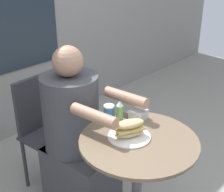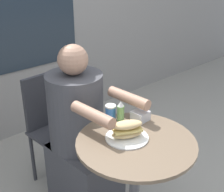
{
  "view_description": "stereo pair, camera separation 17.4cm",
  "coord_description": "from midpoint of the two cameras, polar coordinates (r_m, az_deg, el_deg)",
  "views": [
    {
      "loc": [
        -1.17,
        -0.86,
        1.69
      ],
      "look_at": [
        0.0,
        0.2,
        0.96
      ],
      "focal_mm": 50.0,
      "sensor_mm": 36.0,
      "label": 1
    },
    {
      "loc": [
        -1.05,
        -0.98,
        1.69
      ],
      "look_at": [
        0.0,
        0.2,
        0.96
      ],
      "focal_mm": 50.0,
      "sensor_mm": 36.0,
      "label": 2
    }
  ],
  "objects": [
    {
      "name": "seated_diner",
      "position": [
        2.18,
        -8.79,
        -8.37
      ],
      "size": [
        0.41,
        0.69,
        1.17
      ],
      "rotation": [
        0.0,
        0.0,
        3.22
      ],
      "color": "#424247",
      "rests_on": "ground_plane"
    },
    {
      "name": "drink_cup",
      "position": [
        1.88,
        -3.2,
        -3.11
      ],
      "size": [
        0.07,
        0.07,
        0.1
      ],
      "color": "#336BB7",
      "rests_on": "cafe_table"
    },
    {
      "name": "sandwich_on_plate",
      "position": [
        1.71,
        0.27,
        -6.39
      ],
      "size": [
        0.24,
        0.24,
        0.11
      ],
      "rotation": [
        0.0,
        0.0,
        -0.44
      ],
      "color": "white",
      "rests_on": "cafe_table"
    },
    {
      "name": "diner_chair",
      "position": [
        2.41,
        -14.33,
        -4.87
      ],
      "size": [
        0.41,
        0.41,
        0.87
      ],
      "rotation": [
        0.0,
        0.0,
        3.22
      ],
      "color": "#333338",
      "rests_on": "ground_plane"
    },
    {
      "name": "cafe_table",
      "position": [
        1.84,
        1.93,
        -13.46
      ],
      "size": [
        0.66,
        0.66,
        0.76
      ],
      "color": "brown",
      "rests_on": "ground_plane"
    },
    {
      "name": "napkin_box",
      "position": [
        1.9,
        2.26,
        -3.41
      ],
      "size": [
        0.1,
        0.1,
        0.06
      ],
      "rotation": [
        0.0,
        0.0,
        0.06
      ],
      "color": "silver",
      "rests_on": "cafe_table"
    },
    {
      "name": "condiment_bottle",
      "position": [
        1.85,
        -1.3,
        -3.02
      ],
      "size": [
        0.04,
        0.04,
        0.14
      ],
      "color": "#66934C",
      "rests_on": "cafe_table"
    }
  ]
}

